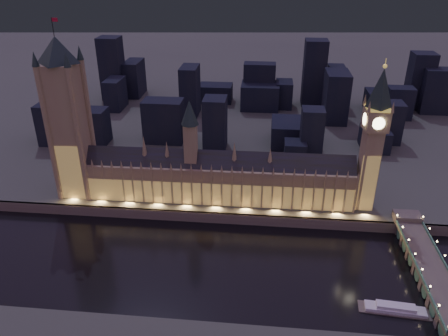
# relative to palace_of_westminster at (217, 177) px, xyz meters

# --- Properties ---
(ground_plane) EXTENTS (2000.00, 2000.00, 0.00)m
(ground_plane) POSITION_rel_palace_of_westminster_xyz_m (1.02, -61.74, -26.37)
(ground_plane) COLOR black
(ground_plane) RESTS_ON ground
(north_bank) EXTENTS (2000.00, 960.00, 8.00)m
(north_bank) POSITION_rel_palace_of_westminster_xyz_m (1.02, 458.26, -22.37)
(north_bank) COLOR #40433B
(north_bank) RESTS_ON ground
(embankment_wall) EXTENTS (2000.00, 2.50, 8.00)m
(embankment_wall) POSITION_rel_palace_of_westminster_xyz_m (1.02, -20.74, -22.37)
(embankment_wall) COLOR #594A48
(embankment_wall) RESTS_ON ground
(palace_of_westminster) EXTENTS (202.00, 22.19, 78.00)m
(palace_of_westminster) POSITION_rel_palace_of_westminster_xyz_m (0.00, 0.00, 0.00)
(palace_of_westminster) COLOR #8C6C51
(palace_of_westminster) RESTS_ON north_bank
(victoria_tower) EXTENTS (31.68, 31.68, 131.72)m
(victoria_tower) POSITION_rel_palace_of_westminster_xyz_m (-108.98, 0.19, 47.19)
(victoria_tower) COLOR #8C6C51
(victoria_tower) RESTS_ON north_bank
(elizabeth_tower) EXTENTS (18.00, 18.00, 109.78)m
(elizabeth_tower) POSITION_rel_palace_of_westminster_xyz_m (109.02, 0.18, 42.86)
(elizabeth_tower) COLOR #8C6C51
(elizabeth_tower) RESTS_ON north_bank
(westminster_bridge) EXTENTS (18.33, 113.00, 15.90)m
(westminster_bridge) POSITION_rel_palace_of_westminster_xyz_m (136.90, -65.19, -20.38)
(westminster_bridge) COLOR #594A48
(westminster_bridge) RESTS_ON ground
(river_boat) EXTENTS (40.18, 12.50, 4.50)m
(river_boat) POSITION_rel_palace_of_westminster_xyz_m (110.70, -98.13, -24.81)
(river_boat) COLOR #594A48
(river_boat) RESTS_ON ground
(city_backdrop) EXTENTS (445.05, 215.63, 77.85)m
(city_backdrop) POSITION_rel_palace_of_westminster_xyz_m (39.93, 185.23, 4.53)
(city_backdrop) COLOR black
(city_backdrop) RESTS_ON north_bank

